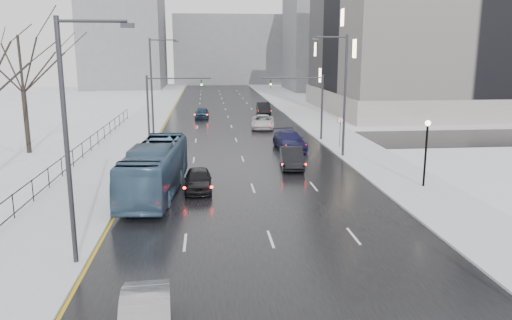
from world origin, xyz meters
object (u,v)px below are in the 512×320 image
object	(u,v)px
tree_park_e	(30,154)
streetlight_l_far	(154,82)
sedan_right_far	(289,140)
streetlight_r_mid	(342,90)
lamppost_r_mid	(426,144)
no_uturn_sign	(340,123)
sedan_right_cross	(263,122)
mast_signal_left	(159,101)
mast_signal_right	(311,99)
sedan_center_near	(198,180)
streetlight_l_near	(72,131)
sedan_right_distant	(263,108)
sedan_center_far	(202,113)
bus	(155,169)
sedan_right_near	(292,158)

from	to	relation	value
tree_park_e	streetlight_l_far	bearing A→B (deg)	38.57
sedan_right_far	streetlight_r_mid	bearing A→B (deg)	-49.92
lamppost_r_mid	no_uturn_sign	distance (m)	14.13
lamppost_r_mid	sedan_right_cross	bearing A→B (deg)	105.90
tree_park_e	sedan_right_cross	world-z (taller)	tree_park_e
mast_signal_left	tree_park_e	bearing A→B (deg)	-159.81
mast_signal_right	sedan_center_near	bearing A→B (deg)	-122.15
streetlight_l_near	sedan_right_cross	xyz separation A→B (m)	(11.67, 36.32, -4.82)
streetlight_l_far	sedan_right_distant	xyz separation A→B (m)	(13.23, 17.33, -4.76)
streetlight_r_mid	mast_signal_right	xyz separation A→B (m)	(-0.84, 8.00, -1.51)
sedan_right_far	sedan_center_far	world-z (taller)	sedan_right_far
mast_signal_right	lamppost_r_mid	bearing A→B (deg)	-78.46
lamppost_r_mid	sedan_right_distant	xyz separation A→B (m)	(-5.93, 39.33, -2.08)
bus	sedan_center_near	xyz separation A→B (m)	(2.61, 0.38, -0.86)
streetlight_l_near	lamppost_r_mid	size ratio (longest dim) A/B	2.34
mast_signal_right	mast_signal_left	bearing A→B (deg)	180.00
mast_signal_left	sedan_right_distant	bearing A→B (deg)	59.84
streetlight_l_far	streetlight_l_near	bearing A→B (deg)	-90.00
sedan_center_near	streetlight_l_far	bearing A→B (deg)	101.85
streetlight_r_mid	sedan_right_distant	xyz separation A→B (m)	(-3.10, 29.33, -4.76)
sedan_center_near	sedan_right_near	size ratio (longest dim) A/B	0.90
no_uturn_sign	sedan_center_near	bearing A→B (deg)	-133.83
tree_park_e	streetlight_r_mid	world-z (taller)	streetlight_r_mid
streetlight_r_mid	sedan_center_near	bearing A→B (deg)	-141.66
sedan_center_far	sedan_right_distant	xyz separation A→B (m)	(8.57, 3.55, 0.09)
streetlight_l_far	mast_signal_right	world-z (taller)	streetlight_l_far
no_uturn_sign	sedan_right_far	world-z (taller)	no_uturn_sign
mast_signal_right	sedan_right_distant	bearing A→B (deg)	96.05
streetlight_l_far	lamppost_r_mid	distance (m)	29.30
mast_signal_right	sedan_right_far	world-z (taller)	mast_signal_right
streetlight_r_mid	sedan_right_cross	bearing A→B (deg)	105.96
sedan_center_near	sedan_center_far	world-z (taller)	sedan_center_far
sedan_right_cross	sedan_right_distant	distance (m)	13.10
mast_signal_left	sedan_right_cross	size ratio (longest dim) A/B	1.19
streetlight_l_near	sedan_center_far	world-z (taller)	streetlight_l_near
mast_signal_left	lamppost_r_mid	bearing A→B (deg)	-44.48
tree_park_e	sedan_center_far	xyz separation A→B (m)	(14.70, 21.78, 0.77)
sedan_right_far	streetlight_l_near	bearing A→B (deg)	-122.63
mast_signal_right	sedan_right_far	size ratio (longest dim) A/B	1.17
no_uturn_sign	sedan_right_near	xyz separation A→B (m)	(-5.73, -7.54, -1.49)
mast_signal_left	streetlight_l_far	bearing A→B (deg)	101.87
sedan_center_near	sedan_center_far	bearing A→B (deg)	89.45
mast_signal_right	no_uturn_sign	distance (m)	4.77
mast_signal_right	sedan_right_cross	xyz separation A→B (m)	(-3.83, 8.32, -3.31)
no_uturn_sign	sedan_right_cross	distance (m)	13.66
mast_signal_right	sedan_right_distant	xyz separation A→B (m)	(-2.26, 21.33, -3.25)
tree_park_e	sedan_center_near	distance (m)	19.79
streetlight_l_far	sedan_right_near	distance (m)	20.00
streetlight_r_mid	mast_signal_left	xyz separation A→B (m)	(-15.49, 8.00, -1.51)
sedan_right_far	sedan_right_distant	size ratio (longest dim) A/B	1.11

